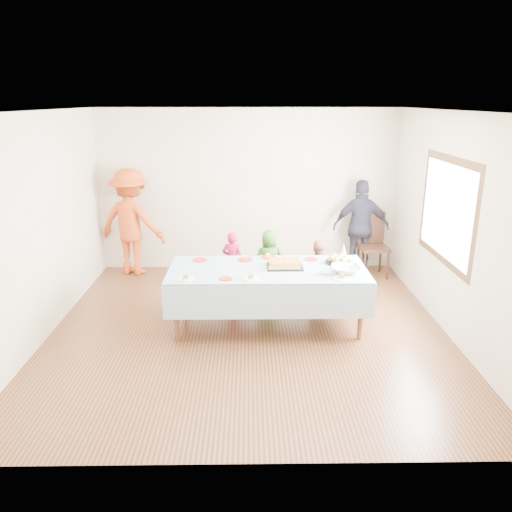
{
  "coord_description": "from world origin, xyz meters",
  "views": [
    {
      "loc": [
        0.01,
        -5.85,
        2.83
      ],
      "look_at": [
        0.1,
        0.3,
        0.89
      ],
      "focal_mm": 35.0,
      "sensor_mm": 36.0,
      "label": 1
    }
  ],
  "objects_px": {
    "birthday_cake": "(285,264)",
    "adult_left": "(132,222)",
    "party_table": "(268,273)",
    "dining_chair": "(372,241)"
  },
  "relations": [
    {
      "from": "birthday_cake",
      "to": "adult_left",
      "type": "bearing_deg",
      "value": 139.6
    },
    {
      "from": "adult_left",
      "to": "party_table",
      "type": "bearing_deg",
      "value": 154.82
    },
    {
      "from": "party_table",
      "to": "dining_chair",
      "type": "bearing_deg",
      "value": 47.35
    },
    {
      "from": "birthday_cake",
      "to": "dining_chair",
      "type": "bearing_deg",
      "value": 50.26
    },
    {
      "from": "party_table",
      "to": "dining_chair",
      "type": "distance_m",
      "value": 2.68
    },
    {
      "from": "party_table",
      "to": "birthday_cake",
      "type": "relative_size",
      "value": 5.46
    },
    {
      "from": "party_table",
      "to": "birthday_cake",
      "type": "bearing_deg",
      "value": 13.33
    },
    {
      "from": "birthday_cake",
      "to": "adult_left",
      "type": "height_order",
      "value": "adult_left"
    },
    {
      "from": "birthday_cake",
      "to": "adult_left",
      "type": "relative_size",
      "value": 0.26
    },
    {
      "from": "birthday_cake",
      "to": "dining_chair",
      "type": "xyz_separation_m",
      "value": [
        1.59,
        1.92,
        -0.24
      ]
    }
  ]
}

